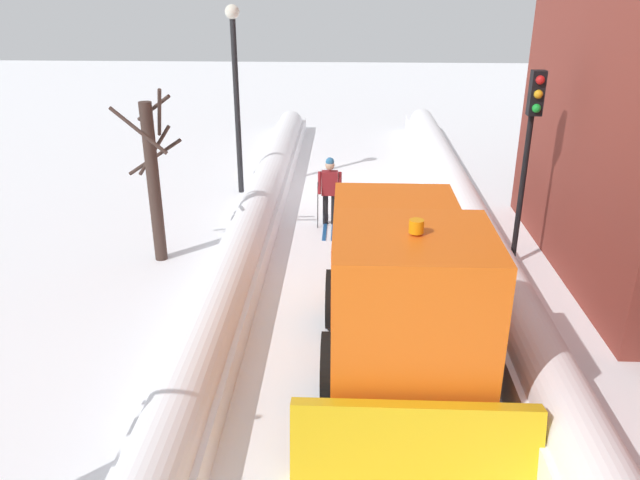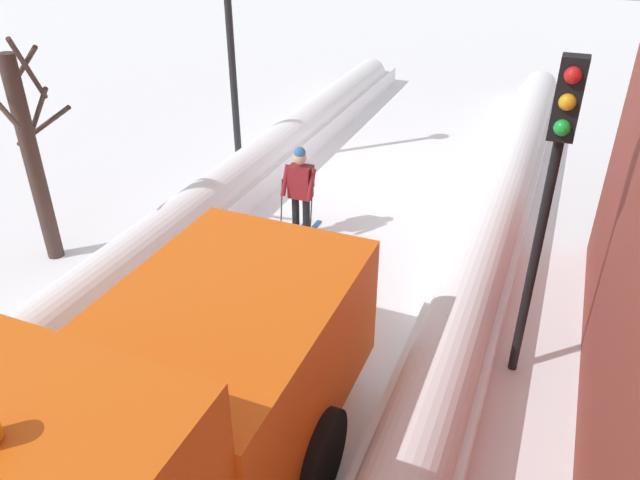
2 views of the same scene
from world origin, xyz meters
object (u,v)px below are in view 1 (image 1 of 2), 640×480
at_px(street_lamp, 236,78).
at_px(bare_tree_near, 153,178).
at_px(skier, 330,188).
at_px(plow_truck, 402,283).
at_px(traffic_light_pole, 531,134).

distance_m(street_lamp, bare_tree_near, 5.20).
bearing_deg(street_lamp, skier, 137.44).
relative_size(skier, street_lamp, 0.34).
bearing_deg(plow_truck, skier, -77.89).
distance_m(skier, street_lamp, 4.42).
bearing_deg(plow_truck, street_lamp, -65.08).
height_order(street_lamp, bare_tree_near, street_lamp).
relative_size(plow_truck, bare_tree_near, 1.51).
xyz_separation_m(traffic_light_pole, bare_tree_near, (8.07, -0.04, -1.08)).
distance_m(plow_truck, traffic_light_pole, 5.10).
height_order(skier, street_lamp, street_lamp).
relative_size(plow_truck, skier, 3.31).
bearing_deg(plow_truck, bare_tree_near, -37.31).
bearing_deg(bare_tree_near, skier, -148.35).
distance_m(plow_truck, skier, 6.47).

